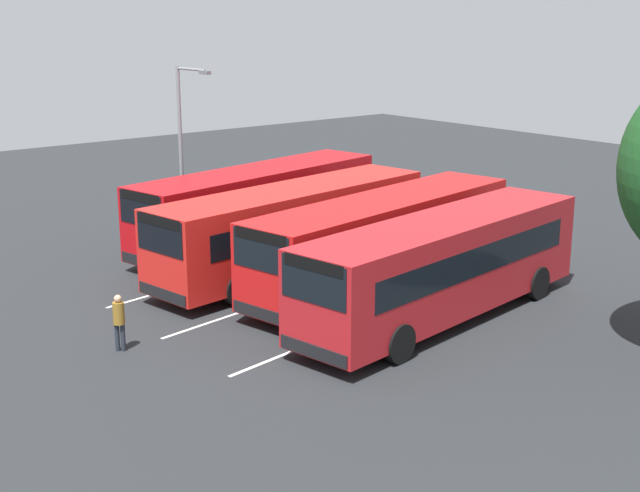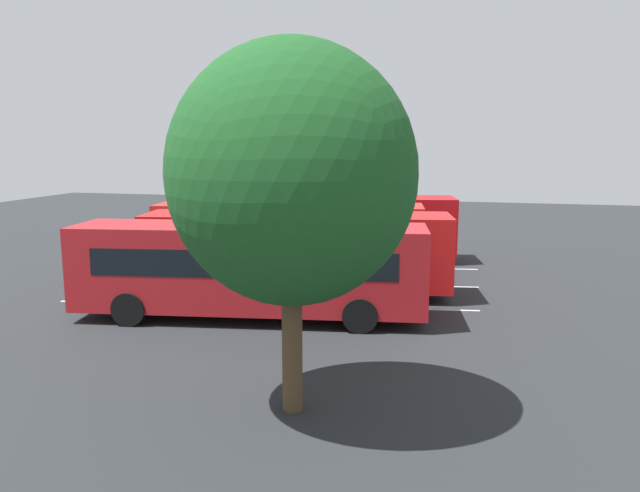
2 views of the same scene
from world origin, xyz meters
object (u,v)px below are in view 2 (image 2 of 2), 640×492
Objects in this scene: bus_center_left at (288,236)px; bus_center_right at (296,250)px; bus_far_right at (249,267)px; depot_tree at (291,175)px; pedestrian at (84,257)px; street_lamp at (332,174)px; bus_far_left at (335,225)px.

bus_center_left is 3.51m from bus_center_right.
bus_far_right is 7.86m from depot_tree.
street_lamp is (-8.33, -10.39, 3.05)m from pedestrian.
pedestrian is at bearing 11.62° from bus_center_left.
bus_center_left is 6.61m from bus_far_right.
bus_far_left is at bearing -115.36° from bus_center_left.
bus_center_left is 13.87m from depot_tree.
bus_far_left is 1.69× the size of street_lamp.
bus_far_right is (0.60, 10.44, 0.00)m from bus_far_left.
bus_center_left and bus_center_right have the same top height.
bus_far_left is 1.00× the size of bus_center_right.
depot_tree is (-2.67, 9.59, 3.38)m from bus_center_right.
bus_center_left is 7.90m from street_lamp.
depot_tree reaches higher than street_lamp.
bus_far_left is 1.00× the size of bus_far_right.
bus_far_left is at bearing -80.77° from depot_tree.
depot_tree is at bearing 96.22° from bus_center_right.
bus_far_left is 4.05m from bus_center_left.
bus_center_left is at bearing -4.15° from street_lamp.
bus_center_right is 10.51m from depot_tree.
bus_far_right is at bearing -70.93° from pedestrian.
depot_tree is at bearing 88.98° from bus_far_left.
pedestrian is (9.35, 6.68, -0.78)m from bus_far_left.
bus_center_left is at bearing 61.98° from bus_far_left.
bus_center_right is 1.69× the size of street_lamp.
street_lamp is (1.06, -10.83, 2.27)m from bus_center_right.
bus_far_right is 14.33m from street_lamp.
bus_center_right is 1.49× the size of depot_tree.
depot_tree reaches higher than bus_far_right.
depot_tree reaches higher than bus_center_right.
bus_center_right is 11.12m from street_lamp.
bus_center_right is at bearing -74.44° from depot_tree.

